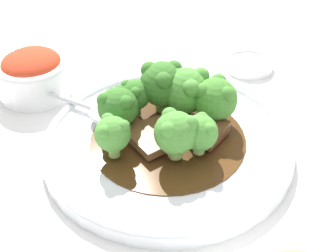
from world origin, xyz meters
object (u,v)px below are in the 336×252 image
(broccoli_floret_2, at_px, (113,133))
(sauce_dish, at_px, (249,64))
(broccoli_floret_1, at_px, (200,132))
(broccoli_floret_6, at_px, (135,94))
(serving_spoon, at_px, (103,110))
(beef_strip_0, at_px, (211,132))
(beef_strip_2, at_px, (141,137))
(broccoli_floret_5, at_px, (176,132))
(broccoli_floret_4, at_px, (215,98))
(beef_strip_1, at_px, (166,124))
(side_bowl_kimchi, at_px, (33,73))
(main_plate, at_px, (168,142))
(broccoli_floret_7, at_px, (118,107))
(broccoli_floret_3, at_px, (162,83))
(broccoli_floret_0, at_px, (189,90))

(broccoli_floret_2, xyz_separation_m, sauce_dish, (-0.07, -0.27, -0.04))
(sauce_dish, bearing_deg, broccoli_floret_1, 92.53)
(broccoli_floret_6, xyz_separation_m, serving_spoon, (0.04, 0.02, -0.02))
(beef_strip_0, bearing_deg, beef_strip_2, 28.35)
(beef_strip_2, xyz_separation_m, broccoli_floret_5, (-0.05, 0.01, 0.03))
(broccoli_floret_4, distance_m, broccoli_floret_6, 0.09)
(beef_strip_1, height_order, sauce_dish, beef_strip_1)
(side_bowl_kimchi, bearing_deg, beef_strip_2, 164.59)
(main_plate, relative_size, broccoli_floret_7, 5.39)
(main_plate, xyz_separation_m, broccoli_floret_4, (-0.04, -0.05, 0.04))
(broccoli_floret_1, height_order, broccoli_floret_5, broccoli_floret_5)
(main_plate, xyz_separation_m, broccoli_floret_3, (0.03, -0.05, 0.05))
(beef_strip_0, distance_m, broccoli_floret_6, 0.10)
(broccoli_floret_6, xyz_separation_m, sauce_dish, (-0.08, -0.19, -0.04))
(broccoli_floret_6, bearing_deg, beef_strip_2, 123.85)
(broccoli_floret_4, bearing_deg, broccoli_floret_1, 94.61)
(broccoli_floret_4, bearing_deg, main_plate, 53.59)
(broccoli_floret_5, bearing_deg, broccoli_floret_1, -140.14)
(main_plate, relative_size, beef_strip_1, 4.44)
(beef_strip_1, xyz_separation_m, broccoli_floret_6, (0.04, -0.01, 0.02))
(sauce_dish, bearing_deg, broccoli_floret_4, 91.76)
(beef_strip_2, height_order, serving_spoon, serving_spoon)
(broccoli_floret_1, height_order, broccoli_floret_7, broccoli_floret_7)
(broccoli_floret_2, bearing_deg, broccoli_floret_7, -67.50)
(broccoli_floret_5, xyz_separation_m, broccoli_floret_6, (0.07, -0.05, -0.00))
(side_bowl_kimchi, distance_m, sauce_dish, 0.30)
(broccoli_floret_2, bearing_deg, sauce_dish, -104.89)
(broccoli_floret_3, bearing_deg, broccoli_floret_1, 141.42)
(beef_strip_0, xyz_separation_m, broccoli_floret_2, (0.08, 0.07, 0.02))
(main_plate, distance_m, serving_spoon, 0.09)
(main_plate, height_order, broccoli_floret_1, broccoli_floret_1)
(beef_strip_0, bearing_deg, main_plate, 22.64)
(broccoli_floret_5, xyz_separation_m, side_bowl_kimchi, (0.23, -0.06, -0.02))
(broccoli_floret_4, height_order, serving_spoon, broccoli_floret_4)
(broccoli_floret_4, bearing_deg, broccoli_floret_0, -0.97)
(beef_strip_2, relative_size, broccoli_floret_4, 1.32)
(broccoli_floret_6, height_order, broccoli_floret_7, broccoli_floret_7)
(broccoli_floret_6, bearing_deg, broccoli_floret_1, 160.82)
(beef_strip_0, bearing_deg, broccoli_floret_7, 15.71)
(main_plate, relative_size, side_bowl_kimchi, 2.94)
(beef_strip_0, relative_size, broccoli_floret_2, 1.01)
(broccoli_floret_3, distance_m, side_bowl_kimchi, 0.18)
(broccoli_floret_0, distance_m, broccoli_floret_1, 0.07)
(serving_spoon, bearing_deg, main_plate, 176.19)
(beef_strip_0, bearing_deg, broccoli_floret_4, -76.56)
(beef_strip_1, distance_m, sauce_dish, 0.20)
(broccoli_floret_0, height_order, serving_spoon, broccoli_floret_0)
(beef_strip_1, relative_size, sauce_dish, 0.92)
(broccoli_floret_5, distance_m, broccoli_floret_6, 0.09)
(broccoli_floret_7, distance_m, sauce_dish, 0.25)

